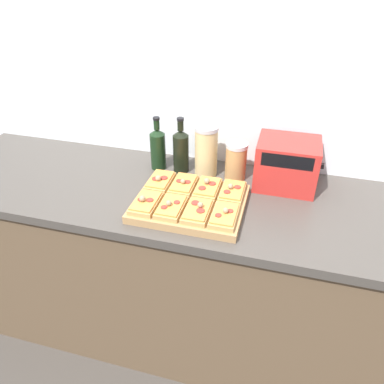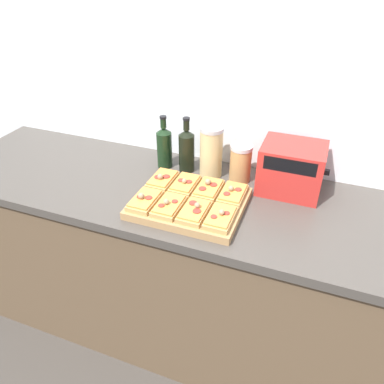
% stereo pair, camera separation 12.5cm
% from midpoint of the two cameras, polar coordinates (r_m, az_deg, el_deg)
% --- Properties ---
extents(wall_back, '(6.00, 0.06, 2.50)m').
position_cam_midpoint_polar(wall_back, '(1.78, 9.53, 13.75)').
color(wall_back, silver).
rests_on(wall_back, ground_plane).
extents(kitchen_counter, '(2.63, 0.67, 0.93)m').
position_cam_midpoint_polar(kitchen_counter, '(1.91, 4.92, -12.57)').
color(kitchen_counter, brown).
rests_on(kitchen_counter, ground_plane).
extents(cutting_board, '(0.44, 0.36, 0.03)m').
position_cam_midpoint_polar(cutting_board, '(1.54, 1.92, -1.78)').
color(cutting_board, '#A37A4C').
rests_on(cutting_board, kitchen_counter).
extents(pizza_slice_back_left, '(0.10, 0.16, 0.05)m').
position_cam_midpoint_polar(pizza_slice_back_left, '(1.64, -2.35, 1.86)').
color(pizza_slice_back_left, tan).
rests_on(pizza_slice_back_left, cutting_board).
extents(pizza_slice_back_midleft, '(0.10, 0.16, 0.05)m').
position_cam_midpoint_polar(pizza_slice_back_midleft, '(1.60, 1.15, 1.15)').
color(pizza_slice_back_midleft, tan).
rests_on(pizza_slice_back_midleft, cutting_board).
extents(pizza_slice_back_midright, '(0.10, 0.16, 0.05)m').
position_cam_midpoint_polar(pizza_slice_back_midright, '(1.58, 4.78, 0.45)').
color(pizza_slice_back_midright, tan).
rests_on(pizza_slice_back_midright, cutting_board).
extents(pizza_slice_back_right, '(0.10, 0.16, 0.05)m').
position_cam_midpoint_polar(pizza_slice_back_right, '(1.56, 8.52, -0.33)').
color(pizza_slice_back_right, tan).
rests_on(pizza_slice_back_right, cutting_board).
extents(pizza_slice_front_left, '(0.10, 0.16, 0.05)m').
position_cam_midpoint_polar(pizza_slice_front_left, '(1.51, -4.89, -1.32)').
color(pizza_slice_front_left, tan).
rests_on(pizza_slice_front_left, cutting_board).
extents(pizza_slice_front_midleft, '(0.10, 0.16, 0.05)m').
position_cam_midpoint_polar(pizza_slice_front_midleft, '(1.47, -1.12, -2.17)').
color(pizza_slice_front_midleft, tan).
rests_on(pizza_slice_front_midleft, cutting_board).
extents(pizza_slice_front_midright, '(0.10, 0.16, 0.05)m').
position_cam_midpoint_polar(pizza_slice_front_midright, '(1.44, 2.83, -3.01)').
color(pizza_slice_front_midright, tan).
rests_on(pizza_slice_front_midright, cutting_board).
extents(pizza_slice_front_right, '(0.10, 0.16, 0.05)m').
position_cam_midpoint_polar(pizza_slice_front_right, '(1.42, 6.90, -3.91)').
color(pizza_slice_front_right, tan).
rests_on(pizza_slice_front_right, cutting_board).
extents(olive_oil_bottle, '(0.07, 0.07, 0.26)m').
position_cam_midpoint_polar(olive_oil_bottle, '(1.79, -2.25, 6.91)').
color(olive_oil_bottle, black).
rests_on(olive_oil_bottle, kitchen_counter).
extents(wine_bottle, '(0.07, 0.07, 0.27)m').
position_cam_midpoint_polar(wine_bottle, '(1.75, 1.21, 6.44)').
color(wine_bottle, black).
rests_on(wine_bottle, kitchen_counter).
extents(grain_jar_tall, '(0.11, 0.11, 0.24)m').
position_cam_midpoint_polar(grain_jar_tall, '(1.71, 5.04, 6.13)').
color(grain_jar_tall, tan).
rests_on(grain_jar_tall, kitchen_counter).
extents(grain_jar_short, '(0.10, 0.10, 0.18)m').
position_cam_midpoint_polar(grain_jar_short, '(1.70, 9.49, 4.33)').
color(grain_jar_short, '#AD7F4C').
rests_on(grain_jar_short, kitchen_counter).
extents(toaster_oven, '(0.29, 0.21, 0.21)m').
position_cam_midpoint_polar(toaster_oven, '(1.67, 16.98, 3.43)').
color(toaster_oven, red).
rests_on(toaster_oven, kitchen_counter).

